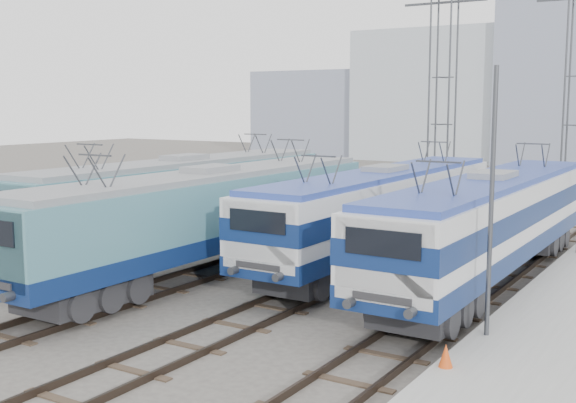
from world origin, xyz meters
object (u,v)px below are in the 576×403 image
at_px(locomotive_far_right, 490,218).
at_px(safety_cone, 446,356).
at_px(mast_front, 491,209).
at_px(locomotive_center_left, 207,212).
at_px(locomotive_center_right, 383,205).
at_px(catenary_tower_west, 442,94).
at_px(locomotive_far_left, 182,193).

distance_m(locomotive_far_right, safety_cone, 9.43).
bearing_deg(mast_front, locomotive_center_left, 167.11).
distance_m(locomotive_center_left, safety_cone, 12.06).
bearing_deg(locomotive_center_right, catenary_tower_west, 100.29).
relative_size(locomotive_far_left, catenary_tower_west, 1.50).
xyz_separation_m(locomotive_far_left, safety_cone, (15.25, -9.15, -1.69)).
distance_m(catenary_tower_west, safety_cone, 25.00).
xyz_separation_m(locomotive_far_right, catenary_tower_west, (-6.75, 13.60, 4.38)).
bearing_deg(safety_cone, locomotive_center_left, 154.21).
height_order(mast_front, safety_cone, mast_front).
bearing_deg(safety_cone, locomotive_far_left, 149.03).
distance_m(locomotive_center_left, catenary_tower_west, 18.20).
xyz_separation_m(locomotive_far_left, locomotive_center_left, (4.50, -3.96, 0.00)).
xyz_separation_m(locomotive_far_left, locomotive_center_right, (9.00, 1.16, -0.03)).
bearing_deg(locomotive_far_left, safety_cone, -30.97).
relative_size(locomotive_far_left, safety_cone, 34.56).
relative_size(locomotive_center_left, catenary_tower_west, 1.51).
height_order(locomotive_far_left, mast_front, mast_front).
xyz_separation_m(locomotive_center_left, locomotive_far_right, (9.00, 3.91, 0.02)).
distance_m(locomotive_center_right, safety_cone, 12.17).
xyz_separation_m(locomotive_center_left, catenary_tower_west, (2.25, 17.52, 4.39)).
xyz_separation_m(locomotive_far_right, mast_front, (1.85, -6.40, 1.23)).
relative_size(locomotive_center_right, catenary_tower_west, 1.45).
bearing_deg(mast_front, locomotive_center_right, 129.88).
distance_m(locomotive_far_right, mast_front, 6.77).
relative_size(catenary_tower_west, mast_front, 1.71).
bearing_deg(mast_front, locomotive_far_left, 157.24).
distance_m(locomotive_center_left, mast_front, 11.20).
bearing_deg(locomotive_far_right, safety_cone, -79.12).
height_order(locomotive_far_right, catenary_tower_west, catenary_tower_west).
height_order(locomotive_far_left, locomotive_center_left, locomotive_center_left).
xyz_separation_m(locomotive_center_right, locomotive_far_right, (4.50, -1.20, 0.04)).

